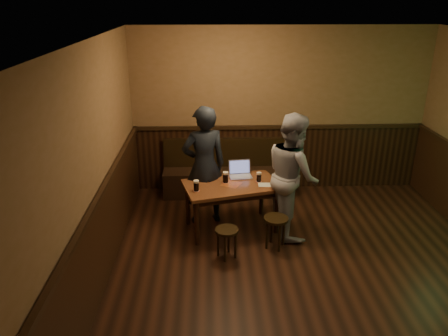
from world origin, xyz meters
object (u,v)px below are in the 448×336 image
bench (228,176)px  laptop (240,172)px  pub_table (231,190)px  stool_right (276,224)px  person_grey (293,175)px  stool_left (227,235)px  person_suit (204,166)px  pint_right (259,177)px  pint_left (196,186)px  pint_mid (226,177)px

bench → laptop: bench is taller
bench → pub_table: (-0.00, -1.24, 0.31)m
bench → stool_right: size_ratio=4.89×
person_grey → stool_right: bearing=137.8°
stool_left → laptop: bearing=77.1°
stool_left → person_suit: bearing=106.1°
bench → stool_left: bench is taller
person_suit → stool_right: bearing=125.2°
pub_table → pint_right: pint_right is taller
pint_right → person_grey: (0.45, -0.19, 0.10)m
stool_right → pint_left: (-1.07, 0.33, 0.43)m
pub_table → pint_right: 0.44m
pint_left → pint_mid: pint_mid is taller
stool_left → pint_right: size_ratio=2.85×
bench → pint_mid: (-0.08, -1.18, 0.49)m
stool_left → laptop: size_ratio=1.17×
pint_left → person_suit: size_ratio=0.09×
stool_left → person_suit: (-0.29, 1.01, 0.57)m
pint_left → laptop: 0.82m
bench → laptop: (0.15, -0.95, 0.46)m
stool_left → pub_table: bearing=82.7°
pint_left → pint_mid: 0.50m
bench → pint_left: bench is taller
pub_table → pint_mid: 0.20m
bench → person_suit: person_suit is taller
bench → pub_table: 1.28m
laptop → person_grey: bearing=-36.9°
stool_left → person_grey: bearing=34.4°
stool_right → pint_mid: 0.99m
pint_left → person_suit: bearing=77.0°
pub_table → stool_left: 0.82m
stool_right → pub_table: bearing=136.8°
stool_left → pint_right: bearing=59.4°
pint_mid → laptop: size_ratio=0.47×
bench → laptop: bearing=-81.3°
pint_right → pint_mid: bearing=-178.3°
pint_right → person_suit: size_ratio=0.08×
laptop → bench: bearing=92.2°
stool_left → pint_mid: size_ratio=2.51×
bench → pint_right: (0.40, -1.17, 0.48)m
stool_right → person_suit: 1.36m
pub_table → pint_right: (0.40, 0.07, 0.17)m
pub_table → stool_left: size_ratio=3.57×
stool_right → person_grey: bearing=57.1°
stool_right → pint_left: pint_left is taller
pub_table → pint_mid: pint_mid is taller
pint_left → bench: bearing=71.1°
stool_left → pint_mid: pint_mid is taller
bench → pint_right: bearing=-71.2°
bench → person_grey: 1.70m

